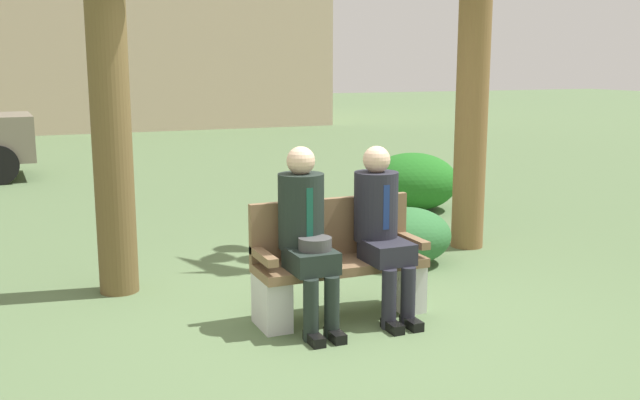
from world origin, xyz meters
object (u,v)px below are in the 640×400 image
(shrub_mid_lawn, at_px, (412,182))
(seated_man_left, at_px, (306,229))
(park_bench, at_px, (338,266))
(shrub_near_bench, at_px, (407,236))
(seated_man_right, at_px, (381,223))

(shrub_mid_lawn, bearing_deg, seated_man_left, -130.12)
(park_bench, bearing_deg, shrub_mid_lawn, 52.05)
(park_bench, bearing_deg, seated_man_left, -159.02)
(shrub_near_bench, relative_size, shrub_mid_lawn, 0.72)
(park_bench, distance_m, shrub_mid_lawn, 4.27)
(park_bench, xyz_separation_m, shrub_mid_lawn, (2.63, 3.37, -0.01))
(seated_man_left, xyz_separation_m, shrub_mid_lawn, (2.94, 3.49, -0.36))
(park_bench, distance_m, shrub_near_bench, 1.66)
(park_bench, relative_size, shrub_mid_lawn, 1.07)
(seated_man_right, height_order, shrub_mid_lawn, seated_man_right)
(seated_man_left, distance_m, shrub_near_bench, 2.03)
(park_bench, height_order, shrub_near_bench, park_bench)
(park_bench, xyz_separation_m, seated_man_left, (-0.31, -0.12, 0.35))
(seated_man_left, bearing_deg, shrub_mid_lawn, 49.88)
(seated_man_right, xyz_separation_m, shrub_near_bench, (0.94, 1.22, -0.46))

